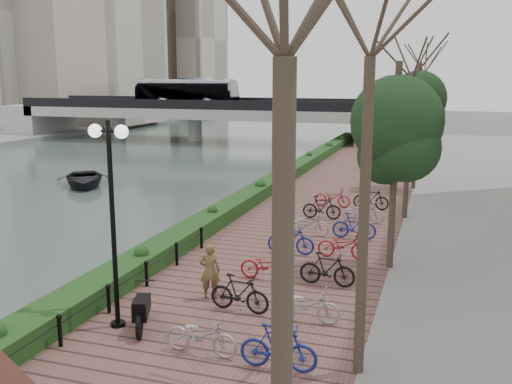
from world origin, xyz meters
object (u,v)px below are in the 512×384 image
at_px(lamppost, 111,181).
at_px(motorcycle, 142,308).
at_px(boat, 84,179).
at_px(pedestrian, 210,271).

distance_m(lamppost, motorcycle, 3.19).
bearing_deg(lamppost, boat, 126.86).
xyz_separation_m(lamppost, boat, (-13.17, 17.56, -3.62)).
distance_m(lamppost, pedestrian, 3.99).
bearing_deg(motorcycle, boat, 105.79).
relative_size(lamppost, motorcycle, 3.18).
distance_m(motorcycle, boat, 22.22).
height_order(lamppost, motorcycle, lamppost).
relative_size(lamppost, boat, 1.09).
height_order(motorcycle, pedestrian, pedestrian).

